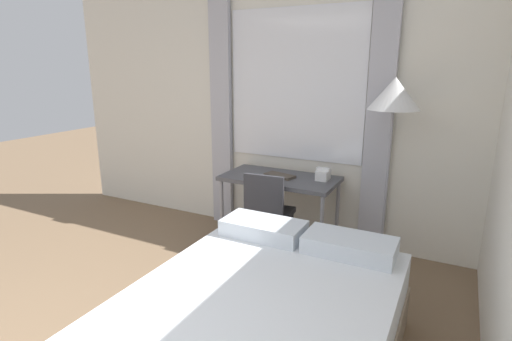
% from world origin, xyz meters
% --- Properties ---
extents(wall_back_with_window, '(5.24, 0.13, 2.70)m').
position_xyz_m(wall_back_with_window, '(0.04, 3.26, 1.35)').
color(wall_back_with_window, silver).
rests_on(wall_back_with_window, ground_plane).
extents(desk, '(1.13, 0.59, 0.73)m').
position_xyz_m(desk, '(0.30, 2.89, 0.67)').
color(desk, '#4C4C51').
rests_on(desk, ground_plane).
extents(desk_chair, '(0.43, 0.43, 0.85)m').
position_xyz_m(desk_chair, '(0.30, 2.61, 0.48)').
color(desk_chair, '#333338').
rests_on(desk_chair, ground_plane).
extents(bed, '(1.46, 1.90, 0.66)m').
position_xyz_m(bed, '(0.92, 1.21, 0.28)').
color(bed, gray).
rests_on(bed, ground_plane).
extents(standing_lamp, '(0.42, 0.42, 1.71)m').
position_xyz_m(standing_lamp, '(1.32, 2.87, 1.49)').
color(standing_lamp, '#4C4C51').
rests_on(standing_lamp, ground_plane).
extents(telephone, '(0.13, 0.16, 0.12)m').
position_xyz_m(telephone, '(0.72, 2.98, 0.79)').
color(telephone, white).
rests_on(telephone, desk).
extents(book, '(0.32, 0.21, 0.02)m').
position_xyz_m(book, '(0.30, 2.88, 0.75)').
color(book, '#4C4238').
rests_on(book, desk).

